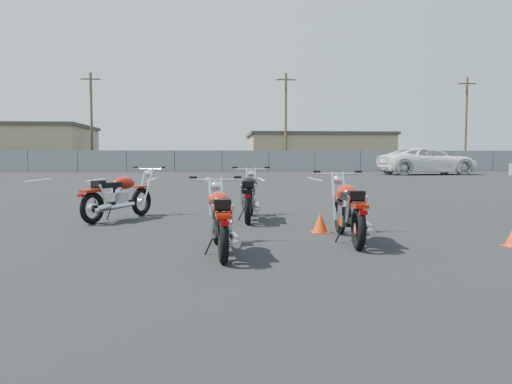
{
  "coord_description": "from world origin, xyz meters",
  "views": [
    {
      "loc": [
        -0.44,
        -7.53,
        1.22
      ],
      "look_at": [
        0.2,
        0.6,
        0.65
      ],
      "focal_mm": 35.0,
      "sensor_mm": 36.0,
      "label": 1
    }
  ],
  "objects": [
    {
      "name": "motorcycle_rear_red",
      "position": [
        1.46,
        -0.51,
        0.46
      ],
      "size": [
        0.79,
        2.06,
        1.0
      ],
      "color": "black",
      "rests_on": "ground"
    },
    {
      "name": "training_cone_near",
      "position": [
        1.23,
        0.39,
        0.16
      ],
      "size": [
        0.27,
        0.27,
        0.32
      ],
      "color": "#F6390C",
      "rests_on": "ground"
    },
    {
      "name": "utility_pole_d",
      "position": [
        24.0,
        40.0,
        4.69
      ],
      "size": [
        1.8,
        0.24,
        9.0
      ],
      "color": "#483621",
      "rests_on": "ground"
    },
    {
      "name": "white_van",
      "position": [
        14.31,
        26.4,
        1.48
      ],
      "size": [
        3.52,
        7.96,
        2.97
      ],
      "primitive_type": "imported",
      "rotation": [
        0.0,
        0.0,
        1.62
      ],
      "color": "white",
      "rests_on": "ground"
    },
    {
      "name": "parking_line_stripes",
      "position": [
        -2.5,
        20.0,
        0.0
      ],
      "size": [
        15.12,
        4.0,
        0.01
      ],
      "color": "silver",
      "rests_on": "ground"
    },
    {
      "name": "motorcycle_front_red",
      "position": [
        -2.36,
        2.34,
        0.47
      ],
      "size": [
        1.39,
        2.0,
        1.03
      ],
      "color": "black",
      "rests_on": "ground"
    },
    {
      "name": "ground",
      "position": [
        0.0,
        0.0,
        0.0
      ],
      "size": [
        120.0,
        120.0,
        0.0
      ],
      "primitive_type": "plane",
      "color": "black",
      "rests_on": "ground"
    },
    {
      "name": "chainlink_fence",
      "position": [
        -0.0,
        35.0,
        0.9
      ],
      "size": [
        80.06,
        0.06,
        1.8
      ],
      "color": "slate",
      "rests_on": "ground"
    },
    {
      "name": "motorcycle_third_red",
      "position": [
        -0.4,
        -1.24,
        0.43
      ],
      "size": [
        0.75,
        1.94,
        0.95
      ],
      "color": "black",
      "rests_on": "ground"
    },
    {
      "name": "motorcycle_second_black",
      "position": [
        0.2,
        2.1,
        0.47
      ],
      "size": [
        0.81,
        2.09,
        1.02
      ],
      "color": "black",
      "rests_on": "ground"
    },
    {
      "name": "tan_building_east",
      "position": [
        10.0,
        44.0,
        1.86
      ],
      "size": [
        14.4,
        9.4,
        3.7
      ],
      "color": "#92825E",
      "rests_on": "ground"
    },
    {
      "name": "utility_pole_c",
      "position": [
        6.0,
        39.0,
        4.69
      ],
      "size": [
        1.8,
        0.24,
        9.0
      ],
      "color": "#483621",
      "rests_on": "ground"
    },
    {
      "name": "utility_pole_b",
      "position": [
        -12.0,
        40.0,
        4.69
      ],
      "size": [
        1.8,
        0.24,
        9.0
      ],
      "color": "#483621",
      "rests_on": "ground"
    }
  ]
}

